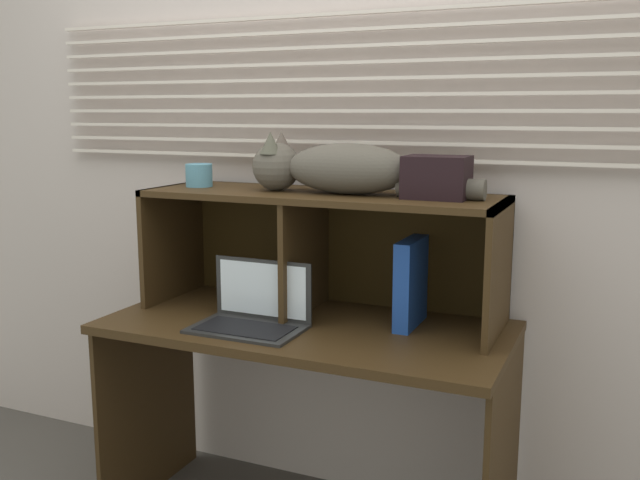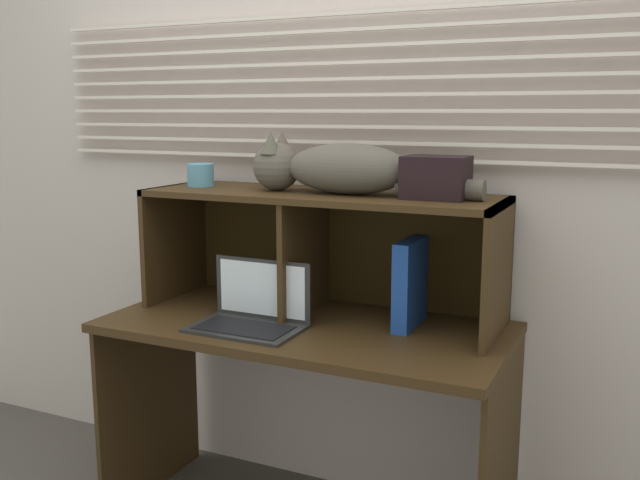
% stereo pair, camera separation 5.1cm
% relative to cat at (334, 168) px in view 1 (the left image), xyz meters
% --- Properties ---
extents(back_panel_with_blinds, '(4.40, 0.08, 2.50)m').
position_rel_cat_xyz_m(back_panel_with_blinds, '(-0.05, 0.25, -0.01)').
color(back_panel_with_blinds, beige).
rests_on(back_panel_with_blinds, ground).
extents(desk, '(1.34, 0.65, 0.76)m').
position_rel_cat_xyz_m(desk, '(-0.05, -0.12, -0.66)').
color(desk, '#382512').
rests_on(desk, ground).
extents(hutch_shelf_unit, '(1.23, 0.39, 0.43)m').
position_rel_cat_xyz_m(hutch_shelf_unit, '(-0.06, 0.03, -0.21)').
color(hutch_shelf_unit, '#382512').
rests_on(hutch_shelf_unit, desk).
extents(cat, '(0.80, 0.19, 0.20)m').
position_rel_cat_xyz_m(cat, '(0.00, 0.00, 0.00)').
color(cat, '#534C43').
rests_on(cat, hutch_shelf_unit).
extents(laptop, '(0.36, 0.23, 0.21)m').
position_rel_cat_xyz_m(laptop, '(-0.19, -0.23, -0.47)').
color(laptop, '#282828').
rests_on(laptop, desk).
extents(binder_upright, '(0.05, 0.22, 0.29)m').
position_rel_cat_xyz_m(binder_upright, '(0.27, -0.00, -0.36)').
color(binder_upright, '#1C439C').
rests_on(binder_upright, desk).
extents(book_stack, '(0.16, 0.24, 0.07)m').
position_rel_cat_xyz_m(book_stack, '(-0.30, -0.00, -0.47)').
color(book_stack, '#9C9677').
rests_on(book_stack, desk).
extents(small_basket, '(0.10, 0.10, 0.08)m').
position_rel_cat_xyz_m(small_basket, '(-0.53, -0.00, -0.04)').
color(small_basket, teal).
rests_on(small_basket, hutch_shelf_unit).
extents(storage_box, '(0.20, 0.14, 0.13)m').
position_rel_cat_xyz_m(storage_box, '(0.35, -0.00, -0.02)').
color(storage_box, black).
rests_on(storage_box, hutch_shelf_unit).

